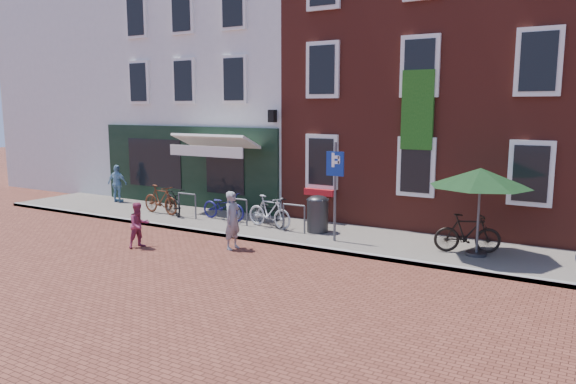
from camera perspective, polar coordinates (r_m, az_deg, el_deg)
The scene contains 17 objects.
ground at distance 14.95m, azimuth -3.33°, elevation -5.31°, with size 80.00×80.00×0.00m, color brown.
sidewalk at distance 15.70m, azimuth 2.76°, elevation -4.43°, with size 24.00×3.00×0.10m, color slate.
building_stucco at distance 23.11m, azimuth -4.19°, elevation 10.97°, with size 8.00×8.00×9.00m, color silver.
building_brick_mid at distance 20.04m, azimuth 12.97°, elevation 12.51°, with size 6.00×8.00×10.00m, color maroon.
filler_left at distance 28.03m, azimuth -17.16°, elevation 10.25°, with size 7.00×8.00×9.00m, color silver.
litter_bin at distance 15.61m, azimuth 3.15°, elevation -2.11°, with size 0.62×0.62×1.14m.
parking_sign at distance 14.39m, azimuth 5.00°, elevation 1.47°, with size 0.50×0.08×2.67m.
parasol at distance 13.68m, azimuth 19.69°, elevation 1.81°, with size 2.41×2.41×2.25m.
woman at distance 14.15m, azimuth -5.86°, elevation -2.99°, with size 0.56×0.37×1.53m, color gray.
boy at distance 14.80m, azimuth -15.48°, elevation -3.38°, with size 0.59×0.46×1.21m, color #983353.
cafe_person at distance 21.51m, azimuth -17.57°, elevation 0.87°, with size 0.83×0.35×1.42m, color #73A0BD.
bicycle_0 at distance 18.63m, azimuth -12.07°, elevation -0.95°, with size 0.58×1.67×0.88m, color black.
bicycle_1 at distance 18.76m, azimuth -13.31°, elevation -0.78°, with size 0.46×1.62×0.97m, color #4C2311.
bicycle_2 at distance 17.42m, azimuth -6.82°, elevation -1.50°, with size 0.58×1.67×0.88m, color navy.
bicycle_3 at distance 16.15m, azimuth -1.98°, elevation -2.10°, with size 0.46×1.62×0.97m, color #ADADB0.
bicycle_4 at distance 16.44m, azimuth -1.91°, elevation -2.07°, with size 0.58×1.67×0.88m, color black.
bicycle_5 at distance 14.14m, azimuth 18.43°, elevation -4.16°, with size 0.46×1.62×0.97m, color black.
Camera 1 is at (8.04, -12.06, 3.69)m, focal length 33.66 mm.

